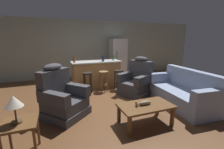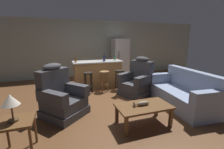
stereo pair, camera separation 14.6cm
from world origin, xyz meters
The scene contains 17 objects.
ground_plane centered at (0.00, 0.00, 0.00)m, with size 12.00×12.00×0.00m.
back_wall centered at (0.00, 3.12, 1.30)m, with size 12.00×0.05×2.60m.
coffee_table centered at (0.25, -1.58, 0.36)m, with size 1.10×0.60×0.42m.
fish_figurine centered at (0.20, -1.57, 0.46)m, with size 0.34×0.10×0.10m.
couch centered at (1.70, -1.10, 0.34)m, with size 1.00×1.97×0.94m.
recliner_near_lamp centered at (-1.32, -0.59, 0.42)m, with size 1.19×1.19×1.20m.
recliner_near_island centered at (0.96, 0.04, 0.42)m, with size 1.12×1.12×1.20m.
end_table centered at (-1.96, -1.68, 0.46)m, with size 0.48×0.48×0.56m.
table_lamp centered at (-1.98, -1.70, 0.87)m, with size 0.24×0.24×0.41m.
kitchen_island centered at (0.00, 1.35, 0.48)m, with size 1.80×0.70×0.95m.
bar_stool_left centered at (-0.47, 0.72, 0.47)m, with size 0.32×0.32×0.68m.
bar_stool_middle centered at (0.08, 0.72, 0.47)m, with size 0.32×0.32×0.68m.
bar_stool_right centered at (0.64, 0.72, 0.47)m, with size 0.32×0.32×0.68m.
refrigerator centered at (1.38, 2.55, 0.88)m, with size 0.70×0.69×1.76m.
bottle_tall_green centered at (0.69, 1.35, 1.04)m, with size 0.06×0.06×0.23m.
bottle_short_amber centered at (-0.79, 1.25, 1.04)m, with size 0.07×0.07×0.24m.
bottle_wine_dark centered at (0.22, 1.21, 1.06)m, with size 0.09×0.09×0.28m.
Camera 2 is at (-1.27, -4.02, 1.71)m, focal length 24.00 mm.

